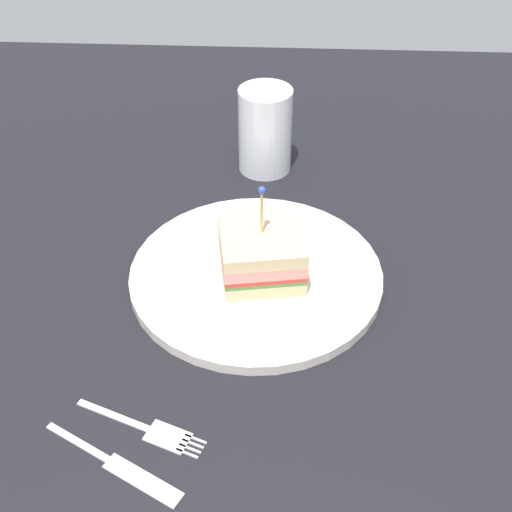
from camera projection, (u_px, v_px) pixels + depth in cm
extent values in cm
cube|color=black|center=(256.00, 286.00, 71.96)|extent=(118.98, 118.98, 2.00)
cylinder|color=silver|center=(256.00, 275.00, 70.94)|extent=(26.08, 26.08, 1.16)
cube|color=beige|center=(261.00, 269.00, 69.75)|extent=(9.71, 9.38, 1.42)
cube|color=#478438|center=(261.00, 262.00, 69.17)|extent=(9.71, 9.38, 0.40)
cube|color=red|center=(261.00, 258.00, 68.88)|extent=(9.71, 9.38, 0.50)
cube|color=#E59389|center=(261.00, 252.00, 68.31)|extent=(9.71, 9.38, 1.28)
cube|color=beige|center=(261.00, 241.00, 67.44)|extent=(9.71, 9.38, 1.42)
cylinder|color=tan|center=(261.00, 218.00, 65.59)|extent=(0.30, 0.30, 5.78)
sphere|color=blue|center=(262.00, 193.00, 63.74)|extent=(0.70, 0.70, 0.70)
cylinder|color=#B74C33|center=(263.00, 147.00, 85.94)|extent=(5.83, 5.83, 6.11)
cylinder|color=white|center=(264.00, 130.00, 84.46)|extent=(6.62, 6.62, 10.73)
cube|color=silver|center=(113.00, 415.00, 57.85)|extent=(3.07, 6.73, 0.35)
cube|color=silver|center=(168.00, 436.00, 56.20)|extent=(3.35, 4.15, 0.35)
cube|color=silver|center=(187.00, 453.00, 54.98)|extent=(0.89, 1.93, 0.35)
cube|color=silver|center=(190.00, 448.00, 55.33)|extent=(0.89, 1.93, 0.35)
cube|color=silver|center=(193.00, 443.00, 55.68)|extent=(0.89, 1.93, 0.35)
cube|color=silver|center=(196.00, 439.00, 56.04)|extent=(0.89, 1.93, 0.35)
cube|color=silver|center=(85.00, 446.00, 55.48)|extent=(4.37, 7.46, 0.35)
cube|color=silver|center=(143.00, 479.00, 53.15)|extent=(4.62, 6.88, 0.24)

